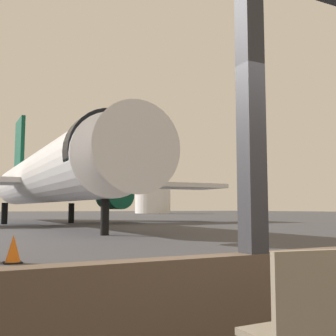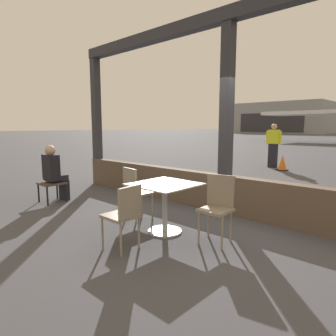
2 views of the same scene
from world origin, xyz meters
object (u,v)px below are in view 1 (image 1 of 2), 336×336
traffic_cone (13,250)px  fuel_storage_tank (153,201)px  cafe_chair_window_left (298,323)px  airplane (47,177)px

traffic_cone → fuel_storage_tank: size_ratio=0.08×
cafe_chair_window_left → traffic_cone: (-0.43, 7.59, -0.28)m
fuel_storage_tank → traffic_cone: bearing=-117.2°
airplane → cafe_chair_window_left: bearing=-98.4°
cafe_chair_window_left → fuel_storage_tank: bearing=65.3°
airplane → fuel_storage_tank: 63.67m
fuel_storage_tank → cafe_chair_window_left: bearing=-114.7°
airplane → fuel_storage_tank: size_ratio=4.16×
airplane → fuel_storage_tank: bearing=58.1°
traffic_cone → fuel_storage_tank: (38.15, 74.31, 2.35)m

